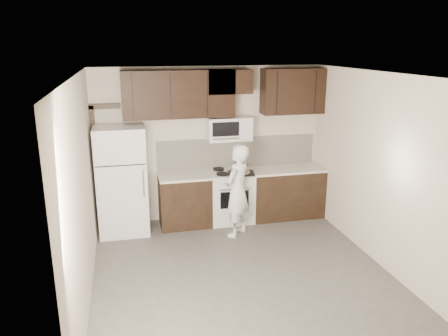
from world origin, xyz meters
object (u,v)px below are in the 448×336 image
object	(u,v)px
refrigerator	(122,180)
person	(237,191)
stove	(230,196)
microwave	(229,129)

from	to	relation	value
refrigerator	person	size ratio (longest dim) A/B	1.17
refrigerator	person	world-z (taller)	refrigerator
stove	microwave	world-z (taller)	microwave
microwave	stove	bearing A→B (deg)	-89.90
stove	person	xyz separation A→B (m)	(-0.04, -0.62, 0.31)
refrigerator	person	xyz separation A→B (m)	(1.81, -0.58, -0.13)
microwave	refrigerator	bearing A→B (deg)	-174.85
microwave	person	bearing A→B (deg)	-93.10
stove	person	world-z (taller)	person
stove	refrigerator	bearing A→B (deg)	-178.49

